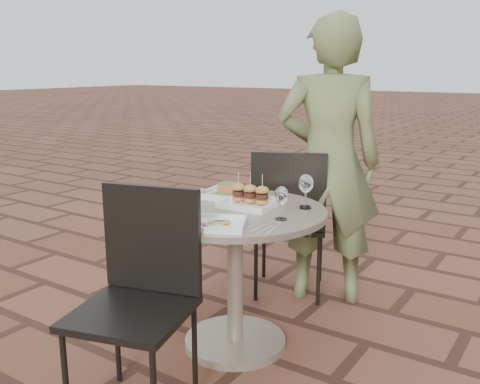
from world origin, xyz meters
The scene contains 13 objects.
ground centered at (0.00, 0.00, 0.00)m, with size 60.00×60.00×0.00m, color brown.
cafe_table centered at (-0.15, 0.02, 0.48)m, with size 0.90×0.90×0.73m.
chair_far centered at (-0.21, 0.71, 0.55)m, with size 0.58×0.58×0.93m.
chair_near centered at (-0.20, -0.58, 0.55)m, with size 0.54×0.54×0.93m.
diner centered at (-0.03, 0.84, 0.86)m, with size 0.62×0.41×1.71m, color #5F6B3B.
plate_salmon centered at (-0.32, 0.23, 0.75)m, with size 0.30×0.30×0.07m.
plate_sliders centered at (-0.12, 0.12, 0.77)m, with size 0.28×0.28×0.17m.
plate_tuna centered at (-0.04, -0.26, 0.74)m, with size 0.30×0.30×0.03m.
wine_glass_right centered at (0.13, -0.01, 0.84)m, with size 0.07×0.07×0.15m.
wine_glass_mid centered at (0.12, 0.26, 0.84)m, with size 0.06×0.06×0.15m.
wine_glass_far centered at (0.13, 0.23, 0.85)m, with size 0.07×0.07×0.17m.
steel_ramekin centered at (-0.43, 0.10, 0.75)m, with size 0.06×0.06×0.05m, color silver.
cutlery_set centered at (0.15, -0.15, 0.73)m, with size 0.09×0.21×0.00m, color silver, non-canonical shape.
Camera 1 is at (1.27, -2.06, 1.41)m, focal length 40.00 mm.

